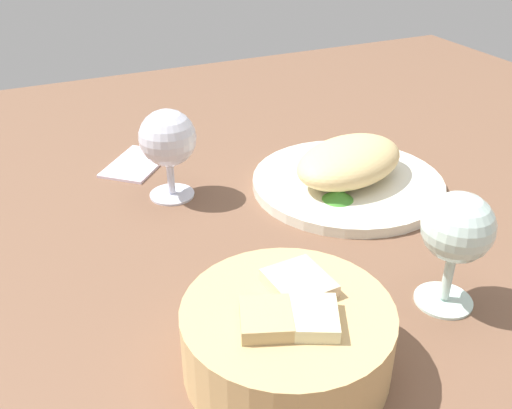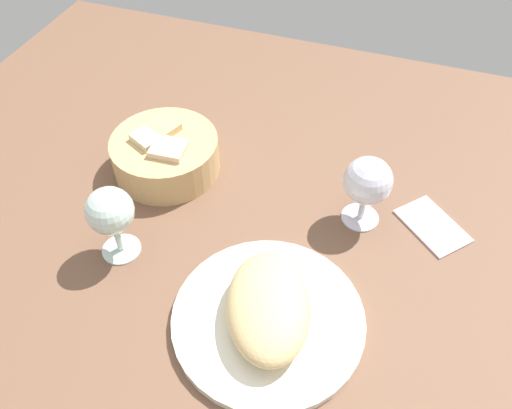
{
  "view_description": "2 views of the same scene",
  "coord_description": "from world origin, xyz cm",
  "px_view_note": "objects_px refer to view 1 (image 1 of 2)",
  "views": [
    {
      "loc": [
        38.64,
        53.53,
        38.32
      ],
      "look_at": [
        14.8,
        1.7,
        5.43
      ],
      "focal_mm": 40.82,
      "sensor_mm": 36.0,
      "label": 1
    },
    {
      "loc": [
        -37.44,
        -16.22,
        63.31
      ],
      "look_at": [
        14.25,
        1.79,
        3.67
      ],
      "focal_mm": 36.54,
      "sensor_mm": 36.0,
      "label": 2
    }
  ],
  "objects_px": {
    "folded_napkin": "(136,162)",
    "plate": "(347,183)",
    "bread_basket": "(288,336)",
    "wine_glass_far": "(457,232)",
    "wine_glass_near": "(168,141)"
  },
  "relations": [
    {
      "from": "bread_basket",
      "to": "wine_glass_far",
      "type": "xyz_separation_m",
      "value": [
        -0.19,
        -0.01,
        0.05
      ]
    },
    {
      "from": "bread_basket",
      "to": "wine_glass_far",
      "type": "distance_m",
      "value": 0.19
    },
    {
      "from": "plate",
      "to": "bread_basket",
      "type": "relative_size",
      "value": 1.44
    },
    {
      "from": "bread_basket",
      "to": "wine_glass_far",
      "type": "height_order",
      "value": "wine_glass_far"
    },
    {
      "from": "plate",
      "to": "folded_napkin",
      "type": "relative_size",
      "value": 2.39
    },
    {
      "from": "wine_glass_near",
      "to": "bread_basket",
      "type": "bearing_deg",
      "value": 89.61
    },
    {
      "from": "wine_glass_near",
      "to": "folded_napkin",
      "type": "height_order",
      "value": "wine_glass_near"
    },
    {
      "from": "plate",
      "to": "wine_glass_far",
      "type": "height_order",
      "value": "wine_glass_far"
    },
    {
      "from": "plate",
      "to": "folded_napkin",
      "type": "xyz_separation_m",
      "value": [
        0.25,
        -0.19,
        -0.0
      ]
    },
    {
      "from": "wine_glass_near",
      "to": "folded_napkin",
      "type": "xyz_separation_m",
      "value": [
        0.02,
        -0.11,
        -0.08
      ]
    },
    {
      "from": "wine_glass_near",
      "to": "wine_glass_far",
      "type": "bearing_deg",
      "value": 119.06
    },
    {
      "from": "wine_glass_near",
      "to": "folded_napkin",
      "type": "relative_size",
      "value": 1.11
    },
    {
      "from": "folded_napkin",
      "to": "plate",
      "type": "bearing_deg",
      "value": 93.95
    },
    {
      "from": "wine_glass_near",
      "to": "wine_glass_far",
      "type": "height_order",
      "value": "wine_glass_far"
    },
    {
      "from": "plate",
      "to": "wine_glass_far",
      "type": "relative_size",
      "value": 2.11
    }
  ]
}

